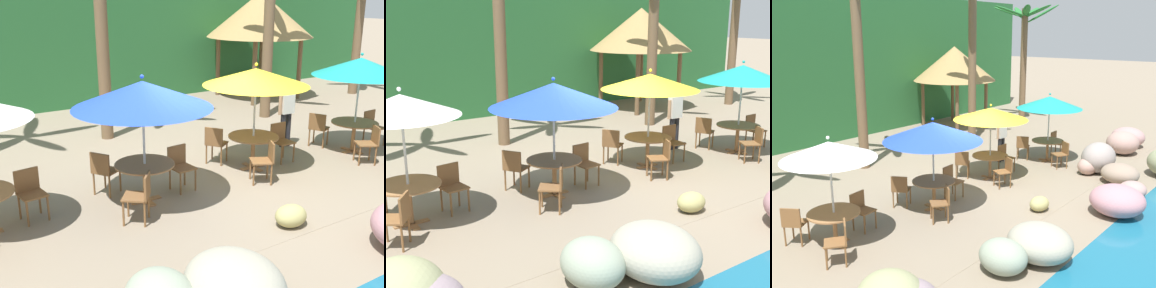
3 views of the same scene
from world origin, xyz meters
TOP-DOWN VIEW (x-y plane):
  - ground_plane at (0.00, 0.00)m, footprint 120.00×120.00m
  - terrace_deck at (0.00, 0.00)m, footprint 18.00×5.20m
  - foliage_backdrop at (0.00, 9.00)m, footprint 28.00×2.40m
  - rock_seawall at (1.31, -2.92)m, footprint 17.26×3.59m
  - umbrella_white at (-4.07, 0.16)m, footprint 1.93×1.93m
  - dining_table_white at (-4.07, 0.16)m, footprint 1.10×1.10m
  - chair_white_seaward at (-3.24, 0.35)m, footprint 0.47×0.48m
  - chair_white_left at (-4.47, -0.60)m, footprint 0.59×0.59m
  - umbrella_blue at (-1.28, -0.07)m, footprint 2.49×2.49m
  - dining_table_blue at (-1.28, -0.07)m, footprint 1.10×1.10m
  - chair_blue_seaward at (-0.44, 0.08)m, footprint 0.45×0.46m
  - chair_blue_inland at (-1.81, 0.60)m, footprint 0.59×0.58m
  - chair_blue_left at (-1.73, -0.80)m, footprint 0.60×0.59m
  - umbrella_yellow at (1.52, 0.21)m, footprint 2.25×2.25m
  - dining_table_yellow at (1.52, 0.21)m, footprint 1.10×1.10m
  - chair_yellow_seaward at (2.37, 0.25)m, footprint 0.44×0.45m
  - chair_yellow_inland at (0.97, 0.87)m, footprint 0.59×0.59m
  - chair_yellow_left at (1.19, -0.58)m, footprint 0.58×0.57m
  - umbrella_teal at (4.31, -0.23)m, footprint 2.22×2.22m
  - dining_table_teal at (4.31, -0.23)m, footprint 1.10×1.10m
  - chair_teal_seaward at (5.16, -0.11)m, footprint 0.43×0.44m
  - chair_teal_inland at (3.87, 0.51)m, footprint 0.56×0.56m
  - chair_teal_left at (3.92, -0.99)m, footprint 0.59×0.58m
  - palm_tree_fourth at (10.04, 4.44)m, footprint 3.30×3.38m
  - palapa_hut at (6.55, 6.00)m, footprint 3.83×3.83m
  - waiter_in_white at (3.20, 0.97)m, footprint 0.52×0.24m

SIDE VIEW (x-z plane):
  - ground_plane at x=0.00m, z-range 0.00..0.00m
  - terrace_deck at x=0.00m, z-range 0.00..0.01m
  - rock_seawall at x=1.31m, z-range -0.10..0.88m
  - chair_white_seaward at x=-3.24m, z-range 0.08..0.95m
  - chair_white_left at x=-4.47m, z-range 0.08..0.95m
  - chair_blue_seaward at x=-0.44m, z-range 0.08..0.95m
  - chair_blue_inland at x=-1.81m, z-range 0.08..0.95m
  - chair_blue_left at x=-1.73m, z-range 0.08..0.95m
  - chair_yellow_seaward at x=2.37m, z-range 0.08..0.95m
  - chair_yellow_inland at x=0.97m, z-range 0.08..0.95m
  - chair_yellow_left at x=1.19m, z-range 0.08..0.95m
  - chair_teal_seaward at x=5.16m, z-range 0.08..0.95m
  - chair_teal_inland at x=3.87m, z-range 0.08..0.95m
  - chair_teal_left at x=3.92m, z-range 0.08..0.95m
  - dining_table_white at x=-4.07m, z-range 0.24..0.98m
  - dining_table_blue at x=-1.28m, z-range 0.24..0.98m
  - dining_table_yellow at x=1.52m, z-range 0.24..0.98m
  - dining_table_teal at x=4.31m, z-range 0.24..0.98m
  - waiter_in_white at x=3.20m, z-range 0.14..1.84m
  - umbrella_blue at x=-1.28m, z-range 0.84..3.20m
  - umbrella_yellow at x=1.52m, z-range 0.86..3.19m
  - umbrella_teal at x=4.31m, z-range 0.87..3.26m
  - umbrella_white at x=-4.07m, z-range 0.89..3.27m
  - palapa_hut at x=6.55m, z-range 1.08..4.83m
  - foliage_backdrop at x=0.00m, z-range 0.00..6.00m
  - palm_tree_fourth at x=10.04m, z-range 1.13..6.84m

